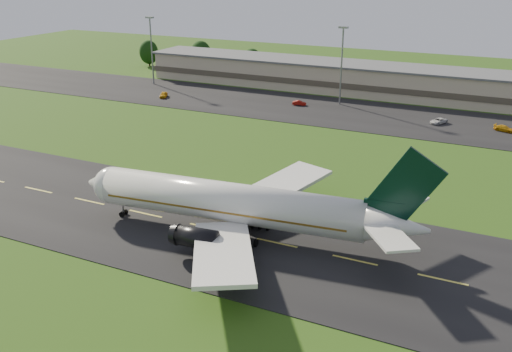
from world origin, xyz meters
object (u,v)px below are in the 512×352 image
at_px(light_mast_west, 151,43).
at_px(service_vehicle_b, 299,103).
at_px(light_mast_centre, 342,56).
at_px(service_vehicle_d, 504,129).
at_px(service_vehicle_c, 439,121).
at_px(airliner, 236,204).
at_px(service_vehicle_a, 164,95).
at_px(terminal, 362,79).

bearing_deg(light_mast_west, service_vehicle_b, -6.57).
relative_size(light_mast_centre, service_vehicle_d, 4.48).
xyz_separation_m(light_mast_centre, service_vehicle_c, (27.05, -8.24, -12.00)).
relative_size(service_vehicle_b, service_vehicle_c, 0.79).
xyz_separation_m(light_mast_west, service_vehicle_b, (50.78, -5.85, -12.04)).
bearing_deg(service_vehicle_d, airliner, 175.45).
distance_m(service_vehicle_a, service_vehicle_b, 38.54).
bearing_deg(service_vehicle_d, service_vehicle_b, 105.78).
distance_m(terminal, light_mast_centre, 18.45).
height_order(airliner, service_vehicle_c, airliner).
xyz_separation_m(light_mast_west, service_vehicle_a, (13.07, -13.78, -11.90)).
distance_m(light_mast_centre, service_vehicle_a, 50.34).
bearing_deg(service_vehicle_b, service_vehicle_d, -102.44).
bearing_deg(service_vehicle_a, service_vehicle_c, -19.25).
relative_size(terminal, service_vehicle_a, 33.53).
height_order(terminal, service_vehicle_c, terminal).
bearing_deg(service_vehicle_b, light_mast_centre, -67.05).
xyz_separation_m(airliner, service_vehicle_d, (30.82, 71.38, -3.90)).
xyz_separation_m(airliner, service_vehicle_a, (-57.53, 66.12, -3.82)).
xyz_separation_m(service_vehicle_a, service_vehicle_b, (37.71, 7.94, -0.14)).
bearing_deg(service_vehicle_c, light_mast_west, -155.60).
distance_m(airliner, terminal, 96.53).
relative_size(service_vehicle_a, service_vehicle_c, 0.94).
relative_size(airliner, service_vehicle_d, 11.28).
distance_m(light_mast_west, service_vehicle_b, 52.51).
relative_size(light_mast_west, light_mast_centre, 1.00).
bearing_deg(light_mast_west, service_vehicle_d, -4.80).
xyz_separation_m(light_mast_centre, service_vehicle_d, (41.41, -8.52, -11.98)).
bearing_deg(airliner, service_vehicle_d, 60.51).
xyz_separation_m(light_mast_centre, service_vehicle_a, (-46.93, -13.78, -11.90)).
bearing_deg(light_mast_west, light_mast_centre, 0.00).
height_order(airliner, service_vehicle_d, airliner).
bearing_deg(light_mast_centre, airliner, -82.45).
bearing_deg(service_vehicle_a, service_vehicle_b, -11.64).
relative_size(light_mast_centre, service_vehicle_b, 5.61).
relative_size(light_mast_west, service_vehicle_d, 4.48).
height_order(airliner, service_vehicle_a, airliner).
relative_size(terminal, light_mast_west, 7.13).
bearing_deg(service_vehicle_b, light_mast_west, 74.02).
bearing_deg(light_mast_centre, service_vehicle_a, -163.63).
distance_m(service_vehicle_a, service_vehicle_d, 88.50).
distance_m(airliner, service_vehicle_b, 76.77).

